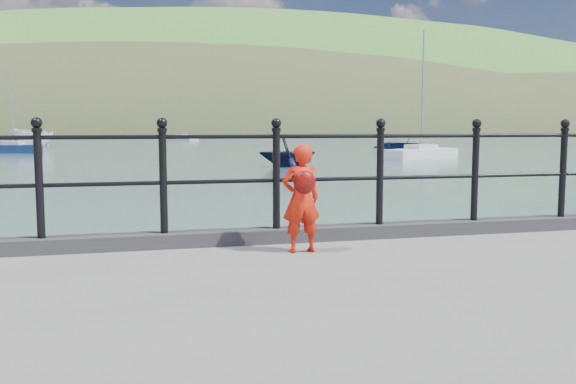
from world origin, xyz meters
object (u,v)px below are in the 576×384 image
object	(u,v)px
railing	(221,167)
child	(301,198)
sailboat_near	(421,154)
sailboat_port	(13,149)
launch_navy	(287,152)
launch_blue	(402,145)
launch_white	(33,140)
sailboat_deep	(182,138)

from	to	relation	value
railing	child	size ratio (longest dim) A/B	16.79
railing	sailboat_near	xyz separation A→B (m)	(18.50, 32.60, -1.48)
sailboat_port	railing	bearing A→B (deg)	-55.65
launch_navy	child	bearing A→B (deg)	173.99
launch_blue	launch_white	bearing A→B (deg)	153.74
sailboat_deep	railing	bearing A→B (deg)	-37.95
launch_white	sailboat_deep	distance (m)	41.26
railing	sailboat_deep	size ratio (longest dim) A/B	2.00
sailboat_port	launch_navy	bearing A→B (deg)	-29.21
launch_blue	launch_navy	distance (m)	25.01
railing	launch_white	bearing A→B (deg)	100.51
launch_navy	sailboat_port	size ratio (longest dim) A/B	0.46
launch_navy	sailboat_near	distance (m)	12.65
launch_blue	launch_white	size ratio (longest dim) A/B	1.02
child	launch_blue	distance (m)	51.71
railing	launch_blue	world-z (taller)	railing
child	sailboat_near	xyz separation A→B (m)	(17.78, 33.19, -1.21)
launch_white	sailboat_deep	size ratio (longest dim) A/B	0.59
child	sailboat_near	world-z (taller)	sailboat_near
child	sailboat_near	size ratio (longest dim) A/B	0.12
sailboat_port	sailboat_deep	size ratio (longest dim) A/B	0.75
launch_white	sailboat_near	size ratio (longest dim) A/B	0.60
child	launch_navy	bearing A→B (deg)	-106.61
child	sailboat_port	world-z (taller)	sailboat_port
launch_blue	sailboat_deep	bearing A→B (deg)	97.22
launch_navy	railing	bearing A→B (deg)	172.26
sailboat_port	sailboat_deep	bearing A→B (deg)	89.85
sailboat_deep	launch_blue	bearing A→B (deg)	-13.73
railing	launch_navy	size ratio (longest dim) A/B	5.83
sailboat_port	sailboat_deep	distance (m)	45.78
railing	launch_blue	xyz separation A→B (m)	(23.19, 45.98, -1.25)
child	sailboat_port	bearing A→B (deg)	-79.77
launch_blue	sailboat_near	size ratio (longest dim) A/B	0.61
railing	sailboat_deep	bearing A→B (deg)	86.07
sailboat_port	sailboat_deep	xyz separation A→B (m)	(17.18, 42.44, 0.00)
launch_blue	child	bearing A→B (deg)	-128.84
railing	child	xyz separation A→B (m)	(0.72, -0.59, -0.28)
launch_blue	sailboat_port	xyz separation A→B (m)	(-34.07, 3.24, -0.23)
railing	launch_blue	bearing A→B (deg)	63.23
railing	launch_white	xyz separation A→B (m)	(-9.97, 53.75, -0.79)
child	sailboat_deep	size ratio (longest dim) A/B	0.12
sailboat_near	sailboat_deep	distance (m)	60.30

